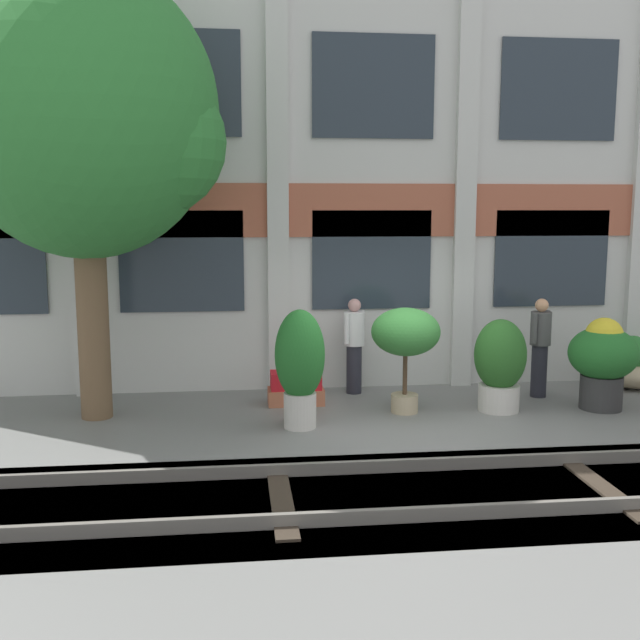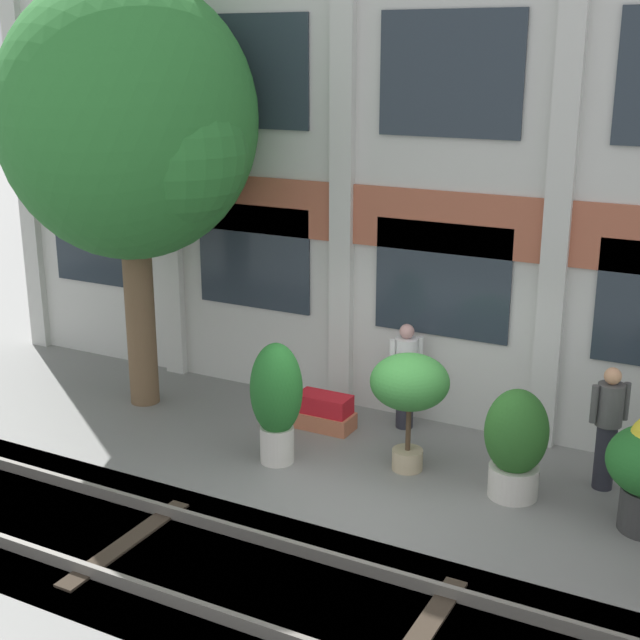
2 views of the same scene
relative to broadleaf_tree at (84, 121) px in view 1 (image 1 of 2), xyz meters
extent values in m
plane|color=slate|center=(4.47, -1.05, -4.37)|extent=(80.00, 80.00, 0.00)
cube|color=silver|center=(4.47, 1.70, -0.04)|extent=(16.20, 0.50, 8.66)
cube|color=#AD5B42|center=(4.47, 1.43, -1.27)|extent=(16.20, 0.06, 0.90)
cube|color=silver|center=(-0.39, 1.39, -0.04)|extent=(0.36, 0.16, 8.66)
cube|color=silver|center=(2.85, 1.39, -0.04)|extent=(0.36, 0.16, 8.66)
cube|color=silver|center=(6.09, 1.39, -0.04)|extent=(0.36, 0.16, 8.66)
cube|color=#28333D|center=(1.23, 1.42, -2.12)|extent=(2.07, 0.04, 1.70)
cube|color=#28333D|center=(4.47, 1.42, -2.12)|extent=(2.07, 0.04, 1.70)
cube|color=#28333D|center=(7.71, 1.42, -2.12)|extent=(2.07, 0.04, 1.70)
cube|color=#28333D|center=(1.23, 1.42, 0.78)|extent=(2.07, 0.04, 1.70)
cube|color=#28333D|center=(4.47, 1.42, 0.78)|extent=(2.07, 0.04, 1.70)
cube|color=#28333D|center=(7.71, 1.42, 0.78)|extent=(2.07, 0.04, 1.70)
cube|color=#423F3A|center=(4.47, -3.57, -4.51)|extent=(24.20, 2.80, 0.28)
cube|color=slate|center=(4.47, -4.29, -4.30)|extent=(24.20, 0.07, 0.15)
cube|color=slate|center=(4.47, -2.85, -4.30)|extent=(24.20, 0.07, 0.15)
cube|color=#382D23|center=(2.57, -3.57, -4.36)|extent=(0.24, 2.10, 0.03)
cube|color=#382D23|center=(6.21, -3.57, -4.36)|extent=(0.24, 2.10, 0.03)
cylinder|color=brown|center=(0.00, 0.00, -2.70)|extent=(0.46, 0.46, 3.34)
ellipsoid|color=#2D7A33|center=(0.00, 0.00, 0.12)|extent=(3.86, 3.86, 4.18)
sphere|color=#2D7A33|center=(-0.97, 0.20, -0.30)|extent=(2.12, 2.12, 2.12)
sphere|color=#2D7A33|center=(0.97, -0.20, -0.30)|extent=(2.12, 2.12, 2.12)
cube|color=#B76647|center=(3.06, 0.42, -4.24)|extent=(0.90, 0.46, 0.25)
cube|color=red|center=(3.06, 0.42, -3.98)|extent=(0.81, 0.41, 0.28)
cylinder|color=beige|center=(6.18, -0.34, -4.16)|extent=(0.64, 0.64, 0.42)
ellipsoid|color=#286023|center=(6.18, -0.34, -3.48)|extent=(0.80, 0.80, 1.11)
cylinder|color=tan|center=(4.69, -0.27, -4.23)|extent=(0.42, 0.42, 0.29)
cylinder|color=#4C3826|center=(4.69, -0.27, -3.67)|extent=(0.07, 0.07, 0.83)
ellipsoid|color=#388438|center=(4.69, -0.27, -3.10)|extent=(1.06, 1.06, 0.74)
ellipsoid|color=tan|center=(9.04, 0.87, -4.14)|extent=(1.01, 1.01, 0.46)
sphere|color=#2D7A33|center=(9.04, 0.87, -3.76)|extent=(0.63, 0.63, 0.63)
cylinder|color=#333333|center=(7.82, -0.43, -4.10)|extent=(0.65, 0.65, 0.54)
ellipsoid|color=#236B28|center=(7.82, -0.43, -3.48)|extent=(1.07, 1.07, 0.83)
sphere|color=yellow|center=(7.82, -0.43, -3.21)|extent=(0.59, 0.59, 0.59)
cylinder|color=beige|center=(3.01, -0.89, -4.11)|extent=(0.47, 0.47, 0.52)
ellipsoid|color=#236B28|center=(3.01, -0.89, -3.30)|extent=(0.72, 0.72, 1.31)
sphere|color=#DB2866|center=(3.01, -0.89, -2.87)|extent=(0.40, 0.40, 0.40)
cylinder|color=#282833|center=(7.15, 0.43, -3.93)|extent=(0.26, 0.26, 0.88)
cylinder|color=#4C4C4C|center=(7.15, 0.43, -3.21)|extent=(0.34, 0.34, 0.55)
sphere|color=tan|center=(7.15, 0.43, -2.82)|extent=(0.22, 0.22, 0.22)
cylinder|color=#4C4C4C|center=(6.98, 0.29, -3.18)|extent=(0.09, 0.09, 0.50)
cylinder|color=#4C4C4C|center=(7.32, 0.57, -3.18)|extent=(0.09, 0.09, 0.50)
cylinder|color=#282833|center=(4.11, 1.03, -3.95)|extent=(0.26, 0.26, 0.83)
cylinder|color=silver|center=(4.11, 1.03, -3.25)|extent=(0.34, 0.34, 0.58)
sphere|color=tan|center=(4.11, 1.03, -2.85)|extent=(0.22, 0.22, 0.22)
cylinder|color=silver|center=(3.95, 0.87, -3.22)|extent=(0.09, 0.09, 0.52)
cylinder|color=silver|center=(4.27, 1.18, -3.22)|extent=(0.09, 0.09, 0.52)
camera|label=1|loc=(2.09, -11.31, -1.21)|focal=42.00mm
camera|label=2|loc=(8.80, -10.56, 1.10)|focal=50.00mm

